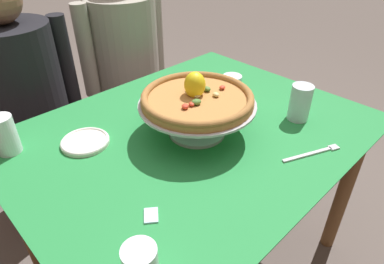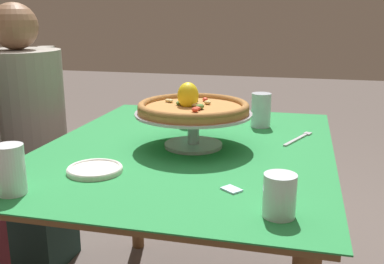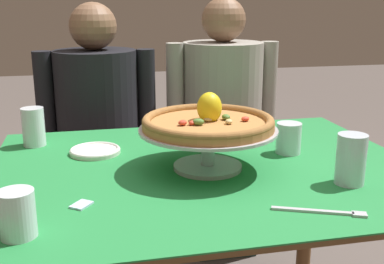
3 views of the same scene
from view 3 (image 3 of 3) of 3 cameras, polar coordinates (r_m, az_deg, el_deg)
name	(u,v)px [view 3 (image 3 of 3)]	position (r m, az deg, el deg)	size (l,w,h in m)	color
dining_table	(206,198)	(1.43, 1.64, -7.87)	(1.24, 0.97, 0.73)	brown
pizza_stand	(208,141)	(1.35, 1.91, -1.03)	(0.39, 0.39, 0.12)	#B7B7C1
pizza	(208,121)	(1.34, 1.95, 1.28)	(0.37, 0.37, 0.10)	#AD753D
water_glass_front_right	(351,162)	(1.31, 18.49, -3.37)	(0.08, 0.08, 0.13)	silver
water_glass_side_right	(289,140)	(1.53, 11.50, -0.92)	(0.08, 0.08, 0.10)	silver
water_glass_front_left	(17,217)	(1.04, -20.19, -9.52)	(0.07, 0.07, 0.10)	silver
water_glass_back_left	(34,129)	(1.66, -18.45, 0.36)	(0.07, 0.07, 0.13)	white
side_plate	(95,151)	(1.54, -11.53, -2.20)	(0.16, 0.16, 0.02)	silver
dinner_fork	(324,212)	(1.14, 15.55, -9.20)	(0.20, 0.10, 0.01)	#B7B7C1
sugar_packet	(81,205)	(1.16, -13.11, -8.50)	(0.05, 0.04, 0.01)	silver
diner_left	(99,143)	(2.16, -11.06, -1.26)	(0.51, 0.36, 1.19)	maroon
diner_right	(222,130)	(2.27, 3.59, 0.28)	(0.53, 0.38, 1.21)	#1E3833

